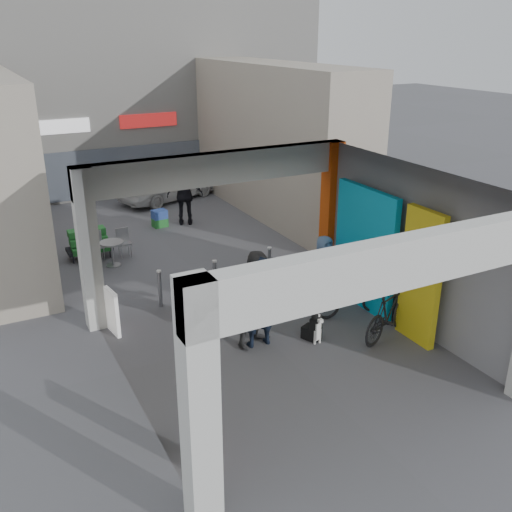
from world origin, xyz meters
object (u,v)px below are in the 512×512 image
cafe_set (106,253)px  border_collie (314,328)px  produce_stand (89,247)px  man_back_turned (259,298)px  bicycle_rear (389,313)px  man_with_dog (258,301)px  man_elderly (323,265)px  man_crates (185,195)px  bicycle_front (351,297)px  white_van (167,183)px

cafe_set → border_collie: cafe_set is taller
produce_stand → man_back_turned: (2.03, -6.36, 0.68)m
bicycle_rear → man_with_dog: bearing=48.7°
man_with_dog → man_elderly: man_with_dog is taller
cafe_set → man_back_turned: bearing=-73.4°
man_elderly → man_crates: man_crates is taller
border_collie → bicycle_rear: bearing=-45.8°
man_with_dog → bicycle_front: bearing=-174.5°
man_with_dog → bicycle_front: (2.45, 0.19, -0.52)m
cafe_set → man_crates: man_crates is taller
man_with_dog → man_elderly: bearing=-149.2°
man_elderly → bicycle_rear: 2.39m
bicycle_front → bicycle_rear: size_ratio=0.96×
produce_stand → cafe_set: bearing=-85.9°
produce_stand → bicycle_rear: 8.66m
border_collie → white_van: white_van is taller
bicycle_front → white_van: 10.84m
bicycle_rear → white_van: white_van is taller
man_elderly → man_crates: (-1.02, 6.50, 0.26)m
bicycle_rear → man_crates: bearing=-14.1°
produce_stand → man_crates: size_ratio=0.61×
man_back_turned → bicycle_front: (2.39, 0.13, -0.54)m
border_collie → bicycle_rear: (1.46, -0.56, 0.25)m
man_elderly → man_with_dog: bearing=-166.5°
cafe_set → border_collie: 6.77m
man_with_dog → man_elderly: (2.52, 1.44, -0.24)m
cafe_set → white_van: 6.34m
produce_stand → border_collie: produce_stand is taller
produce_stand → border_collie: 7.48m
man_with_dog → bicycle_front: 2.51m
bicycle_front → man_with_dog: bearing=103.8°
bicycle_front → white_van: bearing=12.1°
border_collie → man_with_dog: size_ratio=0.37×
cafe_set → bicycle_rear: 7.95m
man_with_dog → produce_stand: bearing=-71.8°
man_with_dog → bicycle_rear: (2.56, -0.95, -0.43)m
bicycle_rear → white_van: bearing=-17.9°
man_back_turned → man_crates: 8.01m
cafe_set → man_crates: bearing=34.3°
border_collie → man_elderly: 2.36m
bicycle_front → man_elderly: bearing=5.9°
cafe_set → bicycle_front: (4.09, -5.60, 0.16)m
man_elderly → produce_stand: bearing=115.9°
cafe_set → produce_stand: cafe_set is taller
man_crates → bicycle_rear: 8.96m
man_crates → bicycle_front: size_ratio=1.15×
man_back_turned → cafe_set: bearing=86.3°
cafe_set → man_with_dog: bearing=-74.1°
bicycle_rear → white_van: size_ratio=0.47×
man_elderly → bicycle_front: size_ratio=0.85×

